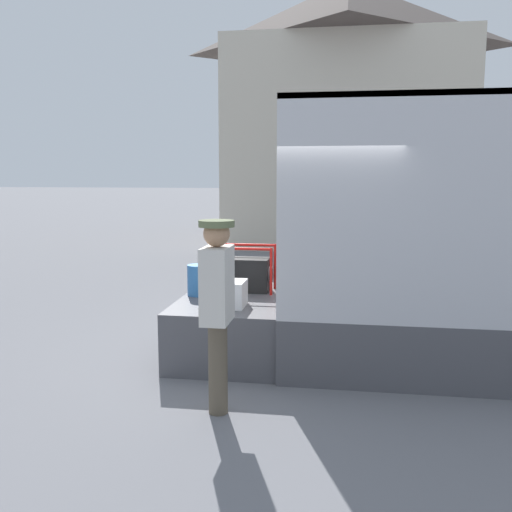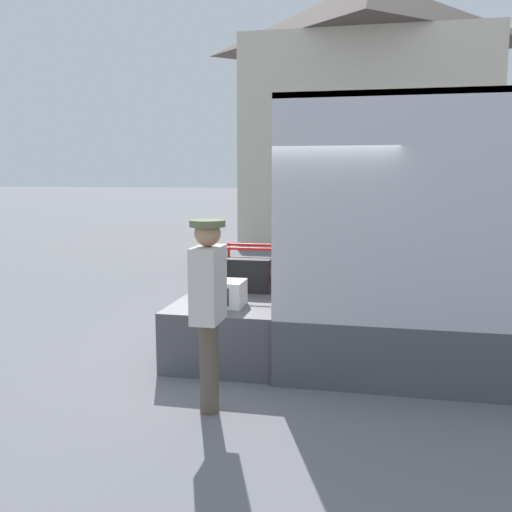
# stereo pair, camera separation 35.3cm
# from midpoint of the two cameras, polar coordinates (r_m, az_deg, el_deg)

# --- Properties ---
(ground_plane) EXTENTS (160.00, 160.00, 0.00)m
(ground_plane) POSITION_cam_midpoint_polar(r_m,az_deg,el_deg) (7.19, 4.55, -9.84)
(ground_plane) COLOR slate
(tailgate_deck) EXTENTS (1.30, 2.07, 0.71)m
(tailgate_deck) POSITION_cam_midpoint_polar(r_m,az_deg,el_deg) (7.20, -0.60, -6.85)
(tailgate_deck) COLOR #4C4C51
(tailgate_deck) RESTS_ON ground
(microwave) EXTENTS (0.45, 0.42, 0.30)m
(microwave) POSITION_cam_midpoint_polar(r_m,az_deg,el_deg) (6.60, -1.60, -3.75)
(microwave) COLOR white
(microwave) RESTS_ON tailgate_deck
(portable_generator) EXTENTS (0.71, 0.44, 0.60)m
(portable_generator) POSITION_cam_midpoint_polar(r_m,az_deg,el_deg) (7.41, 0.88, -1.80)
(portable_generator) COLOR black
(portable_generator) RESTS_ON tailgate_deck
(orange_bucket) EXTENTS (0.29, 0.29, 0.39)m
(orange_bucket) POSITION_cam_midpoint_polar(r_m,az_deg,el_deg) (7.23, -4.14, -2.36)
(orange_bucket) COLOR #3370B2
(orange_bucket) RESTS_ON tailgate_deck
(worker_person) EXTENTS (0.33, 0.44, 1.82)m
(worker_person) POSITION_cam_midpoint_polar(r_m,az_deg,el_deg) (5.24, -2.87, -3.93)
(worker_person) COLOR brown
(worker_person) RESTS_ON ground
(house_backdrop) EXTENTS (7.48, 6.59, 8.29)m
(house_backdrop) POSITION_cam_midpoint_polar(r_m,az_deg,el_deg) (19.36, 11.59, 14.00)
(house_backdrop) COLOR beige
(house_backdrop) RESTS_ON ground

